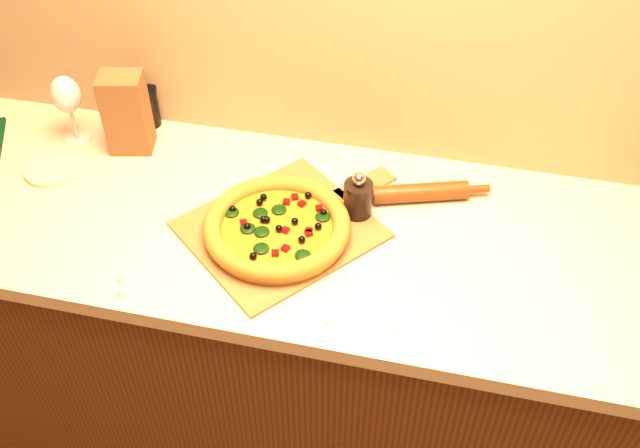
{
  "coord_description": "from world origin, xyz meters",
  "views": [
    {
      "loc": [
        0.16,
        0.25,
        2.06
      ],
      "look_at": [
        -0.1,
        1.38,
        0.96
      ],
      "focal_mm": 40.0,
      "sensor_mm": 36.0,
      "label": 1
    }
  ],
  "objects": [
    {
      "name": "countertop",
      "position": [
        0.0,
        1.43,
        0.88
      ],
      "size": [
        2.84,
        0.68,
        0.04
      ],
      "primitive_type": "cube",
      "color": "#BCAF93",
      "rests_on": "cabinet"
    },
    {
      "name": "side_plate",
      "position": [
        -0.82,
        1.48,
        0.91
      ],
      "size": [
        0.15,
        0.15,
        0.01
      ],
      "primitive_type": "cylinder",
      "rotation": [
        0.0,
        0.0,
        -0.04
      ],
      "color": "beige",
      "rests_on": "countertop"
    },
    {
      "name": "rolling_pin",
      "position": [
        0.11,
        1.58,
        0.92
      ],
      "size": [
        0.33,
        0.13,
        0.05
      ],
      "rotation": [
        0.0,
        0.0,
        0.32
      ],
      "color": "#572C0E",
      "rests_on": "countertop"
    },
    {
      "name": "bottle_cap",
      "position": [
        -0.11,
        1.26,
        0.9
      ],
      "size": [
        0.03,
        0.03,
        0.01
      ],
      "primitive_type": "cylinder",
      "rotation": [
        0.0,
        0.0,
        -0.32
      ],
      "color": "black",
      "rests_on": "countertop"
    },
    {
      "name": "pizza",
      "position": [
        -0.2,
        1.37,
        0.93
      ],
      "size": [
        0.34,
        0.34,
        0.05
      ],
      "color": "#A8742A",
      "rests_on": "pizza_peel"
    },
    {
      "name": "wine_glass",
      "position": [
        -0.82,
        1.62,
        1.04
      ],
      "size": [
        0.08,
        0.08,
        0.19
      ],
      "color": "silver",
      "rests_on": "countertop"
    },
    {
      "name": "pepper_grinder",
      "position": [
        -0.03,
        1.49,
        0.95
      ],
      "size": [
        0.07,
        0.07,
        0.13
      ],
      "color": "black",
      "rests_on": "countertop"
    },
    {
      "name": "cabinet",
      "position": [
        0.0,
        1.43,
        0.43
      ],
      "size": [
        2.8,
        0.65,
        0.86
      ],
      "primitive_type": "cube",
      "color": "#4D2210",
      "rests_on": "ground"
    },
    {
      "name": "pizza_peel",
      "position": [
        -0.19,
        1.41,
        0.9
      ],
      "size": [
        0.53,
        0.55,
        0.01
      ],
      "rotation": [
        0.0,
        0.0,
        -0.69
      ],
      "color": "brown",
      "rests_on": "countertop"
    },
    {
      "name": "dark_jar",
      "position": [
        -0.66,
        1.73,
        0.96
      ],
      "size": [
        0.07,
        0.07,
        0.11
      ],
      "color": "black",
      "rests_on": "countertop"
    },
    {
      "name": "paper_bag",
      "position": [
        -0.66,
        1.62,
        1.01
      ],
      "size": [
        0.13,
        0.11,
        0.22
      ],
      "primitive_type": "cube",
      "rotation": [
        0.0,
        0.0,
        0.23
      ],
      "color": "brown",
      "rests_on": "countertop"
    }
  ]
}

